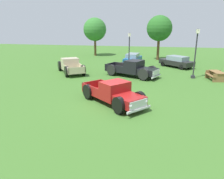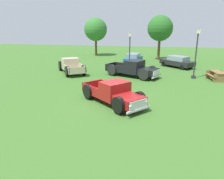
# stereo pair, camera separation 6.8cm
# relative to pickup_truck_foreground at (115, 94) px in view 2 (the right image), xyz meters

# --- Properties ---
(ground_plane) EXTENTS (80.00, 80.00, 0.00)m
(ground_plane) POSITION_rel_pickup_truck_foreground_xyz_m (-0.25, 0.30, -0.70)
(ground_plane) COLOR #3D6B28
(pickup_truck_foreground) EXTENTS (4.74, 4.38, 1.46)m
(pickup_truck_foreground) POSITION_rel_pickup_truck_foreground_xyz_m (0.00, 0.00, 0.00)
(pickup_truck_foreground) COLOR maroon
(pickup_truck_foreground) RESTS_ON ground_plane
(pickup_truck_behind_left) EXTENTS (4.32, 5.02, 1.51)m
(pickup_truck_behind_left) POSITION_rel_pickup_truck_foreground_xyz_m (-6.51, 8.49, 0.02)
(pickup_truck_behind_left) COLOR #C6B793
(pickup_truck_behind_left) RESTS_ON ground_plane
(pickup_truck_behind_right) EXTENTS (5.50, 3.73, 1.59)m
(pickup_truck_behind_right) POSITION_rel_pickup_truck_foreground_xyz_m (0.36, 7.81, 0.06)
(pickup_truck_behind_right) COLOR black
(pickup_truck_behind_right) RESTS_ON ground_plane
(sedan_distant_a) EXTENTS (2.12, 4.17, 1.34)m
(sedan_distant_a) POSITION_rel_pickup_truck_foreground_xyz_m (-0.67, 15.25, 0.00)
(sedan_distant_a) COLOR #195699
(sedan_distant_a) RESTS_ON ground_plane
(sedan_distant_b) EXTENTS (4.05, 3.95, 1.34)m
(sedan_distant_b) POSITION_rel_pickup_truck_foreground_xyz_m (4.68, 13.79, 0.01)
(sedan_distant_b) COLOR black
(sedan_distant_b) RESTS_ON ground_plane
(lamp_post_near) EXTENTS (0.36, 0.36, 4.02)m
(lamp_post_near) POSITION_rel_pickup_truck_foreground_xyz_m (-0.75, 11.92, 1.41)
(lamp_post_near) COLOR #2D2D33
(lamp_post_near) RESTS_ON ground_plane
(lamp_post_far) EXTENTS (0.36, 0.36, 4.51)m
(lamp_post_far) POSITION_rel_pickup_truck_foreground_xyz_m (5.78, 8.42, 1.66)
(lamp_post_far) COLOR #2D2D33
(lamp_post_far) RESTS_ON ground_plane
(picnic_table) EXTENTS (1.80, 2.05, 0.78)m
(picnic_table) POSITION_rel_pickup_truck_foreground_xyz_m (7.76, 8.08, -0.20)
(picnic_table) COLOR olive
(picnic_table) RESTS_ON ground_plane
(oak_tree_east) EXTENTS (3.68, 3.68, 6.04)m
(oak_tree_east) POSITION_rel_pickup_truck_foreground_xyz_m (-7.68, 22.03, 3.48)
(oak_tree_east) COLOR brown
(oak_tree_east) RESTS_ON ground_plane
(oak_tree_west) EXTENTS (3.53, 3.53, 6.18)m
(oak_tree_west) POSITION_rel_pickup_truck_foreground_xyz_m (2.48, 19.37, 3.69)
(oak_tree_west) COLOR brown
(oak_tree_west) RESTS_ON ground_plane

